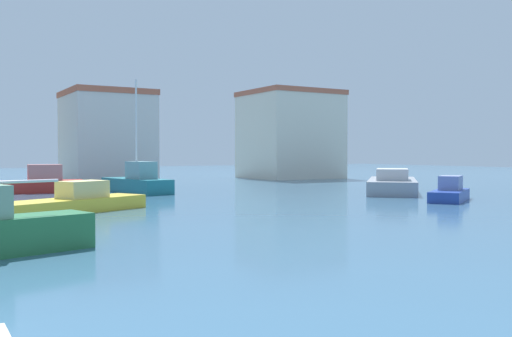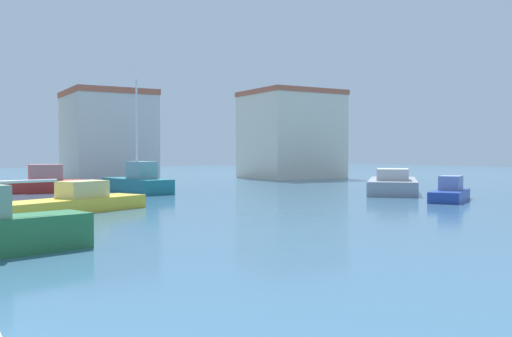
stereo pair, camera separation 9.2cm
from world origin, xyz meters
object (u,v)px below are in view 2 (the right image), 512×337
at_px(motorboat_grey_near_pier, 393,184).
at_px(motorboat_blue_behind_lamppost, 450,192).
at_px(motorboat_red_far_left, 37,183).
at_px(motorboat_yellow_far_right, 71,203).
at_px(sailboat_teal_mid_harbor, 138,182).

relative_size(motorboat_grey_near_pier, motorboat_blue_behind_lamppost, 1.76).
bearing_deg(motorboat_red_far_left, motorboat_grey_near_pier, -30.77).
xyz_separation_m(motorboat_red_far_left, motorboat_grey_near_pier, (20.08, -11.96, -0.07)).
xyz_separation_m(motorboat_yellow_far_right, sailboat_teal_mid_harbor, (6.59, 10.47, 0.26)).
xyz_separation_m(motorboat_yellow_far_right, motorboat_red_far_left, (0.94, 13.96, 0.20)).
height_order(motorboat_red_far_left, motorboat_grey_near_pier, motorboat_red_far_left).
height_order(motorboat_red_far_left, motorboat_blue_behind_lamppost, motorboat_red_far_left).
bearing_deg(motorboat_red_far_left, motorboat_yellow_far_right, -93.84).
height_order(motorboat_yellow_far_right, motorboat_grey_near_pier, motorboat_grey_near_pier).
bearing_deg(motorboat_grey_near_pier, motorboat_red_far_left, 149.23).
relative_size(motorboat_yellow_far_right, motorboat_blue_behind_lamppost, 1.60).
distance_m(sailboat_teal_mid_harbor, motorboat_blue_behind_lamppost, 19.38).
distance_m(sailboat_teal_mid_harbor, motorboat_grey_near_pier, 16.73).
xyz_separation_m(sailboat_teal_mid_harbor, motorboat_blue_behind_lamppost, (12.65, -14.67, -0.22)).
bearing_deg(motorboat_blue_behind_lamppost, motorboat_grey_near_pier, 74.03).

